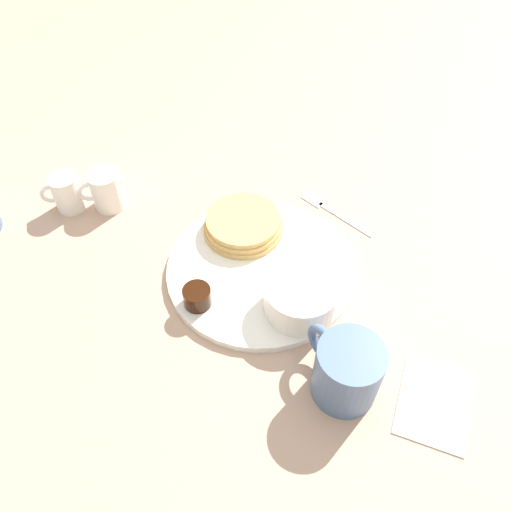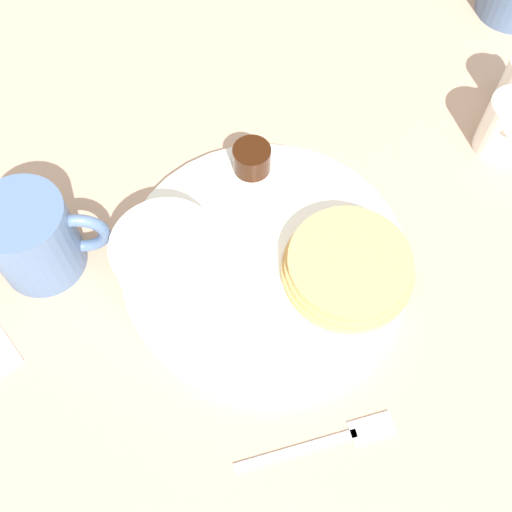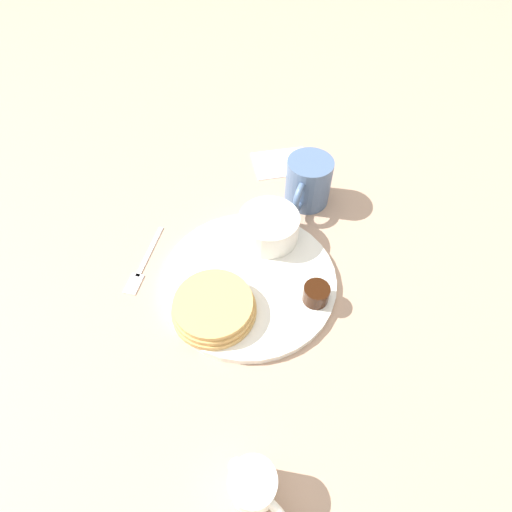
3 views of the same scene
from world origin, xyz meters
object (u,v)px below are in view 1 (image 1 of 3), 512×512
at_px(plate, 260,269).
at_px(creamer_pitcher_near, 106,190).
at_px(creamer_pitcher_far, 67,193).
at_px(fork, 329,209).
at_px(bowl, 301,296).
at_px(coffee_mug, 346,370).

xyz_separation_m(plate, creamer_pitcher_near, (-0.03, 0.28, 0.03)).
distance_m(creamer_pitcher_far, fork, 0.42).
height_order(plate, creamer_pitcher_near, creamer_pitcher_near).
relative_size(plate, bowl, 2.77).
bearing_deg(creamer_pitcher_near, bowl, -89.54).
xyz_separation_m(coffee_mug, fork, (0.26, 0.17, -0.04)).
bearing_deg(bowl, fork, 19.22).
bearing_deg(fork, coffee_mug, -146.74).
relative_size(bowl, fork, 0.70).
height_order(plate, creamer_pitcher_far, creamer_pitcher_far).
relative_size(plate, creamer_pitcher_far, 4.19).
relative_size(bowl, coffee_mug, 0.90).
bearing_deg(fork, plate, 174.90).
bearing_deg(fork, creamer_pitcher_far, 125.08).
height_order(creamer_pitcher_near, fork, creamer_pitcher_near).
xyz_separation_m(creamer_pitcher_near, fork, (0.20, -0.30, -0.03)).
distance_m(plate, creamer_pitcher_far, 0.34).
relative_size(creamer_pitcher_near, creamer_pitcher_far, 1.05).
height_order(coffee_mug, creamer_pitcher_far, coffee_mug).
bearing_deg(plate, creamer_pitcher_near, 95.90).
bearing_deg(creamer_pitcher_far, fork, -54.92).
relative_size(creamer_pitcher_far, fork, 0.46).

